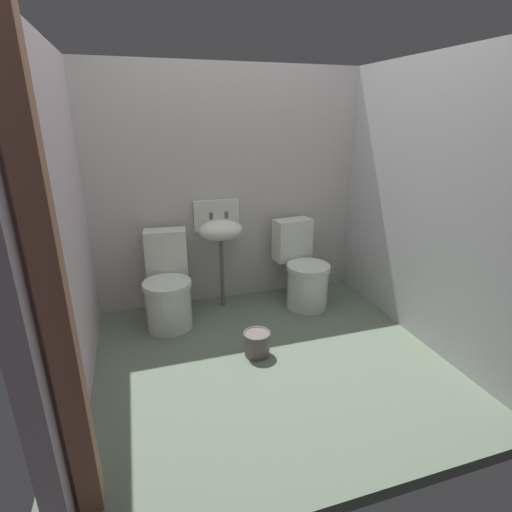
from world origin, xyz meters
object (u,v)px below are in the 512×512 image
toilet_left (168,288)px  bucket (257,343)px  sink (220,229)px  toilet_right (303,272)px  wooden_door_post (53,298)px

toilet_left → bucket: toilet_left is taller
sink → toilet_right: bearing=-14.2°
toilet_right → bucket: bearing=37.9°
wooden_door_post → toilet_left: 1.87m
toilet_right → sink: sink is taller
toilet_left → toilet_right: size_ratio=1.00×
toilet_right → bucket: 1.00m
wooden_door_post → toilet_left: bearing=72.2°
wooden_door_post → sink: 2.12m
wooden_door_post → toilet_left: size_ratio=2.74×
wooden_door_post → bucket: (1.10, 0.92, -0.97)m
toilet_right → bucket: size_ratio=3.79×
toilet_right → sink: size_ratio=0.79×
toilet_right → sink: 0.88m
bucket → toilet_right: bearing=46.1°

